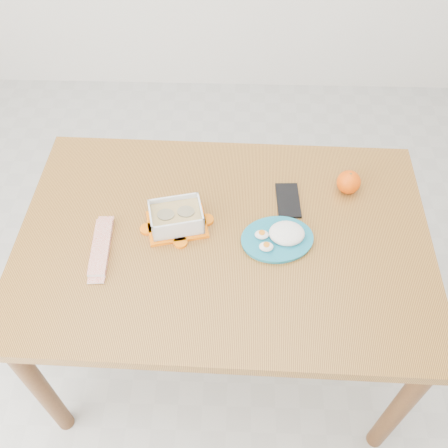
{
  "coord_description": "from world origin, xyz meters",
  "views": [
    {
      "loc": [
        0.2,
        -1.07,
        2.01
      ],
      "look_at": [
        0.18,
        -0.11,
        0.81
      ],
      "focal_mm": 40.0,
      "sensor_mm": 36.0,
      "label": 1
    }
  ],
  "objects_px": {
    "dining_table": "(224,252)",
    "orange_fruit": "(349,182)",
    "smartphone": "(288,200)",
    "rice_plate": "(280,236)",
    "food_container": "(176,218)"
  },
  "relations": [
    {
      "from": "smartphone",
      "to": "rice_plate",
      "type": "bearing_deg",
      "value": -104.06
    },
    {
      "from": "rice_plate",
      "to": "smartphone",
      "type": "relative_size",
      "value": 1.73
    },
    {
      "from": "rice_plate",
      "to": "smartphone",
      "type": "height_order",
      "value": "rice_plate"
    },
    {
      "from": "food_container",
      "to": "smartphone",
      "type": "relative_size",
      "value": 1.41
    },
    {
      "from": "food_container",
      "to": "rice_plate",
      "type": "relative_size",
      "value": 0.81
    },
    {
      "from": "dining_table",
      "to": "orange_fruit",
      "type": "xyz_separation_m",
      "value": [
        0.41,
        0.21,
        0.13
      ]
    },
    {
      "from": "orange_fruit",
      "to": "food_container",
      "type": "bearing_deg",
      "value": -163.03
    },
    {
      "from": "orange_fruit",
      "to": "rice_plate",
      "type": "xyz_separation_m",
      "value": [
        -0.24,
        -0.22,
        -0.02
      ]
    },
    {
      "from": "dining_table",
      "to": "smartphone",
      "type": "distance_m",
      "value": 0.28
    },
    {
      "from": "dining_table",
      "to": "rice_plate",
      "type": "distance_m",
      "value": 0.21
    },
    {
      "from": "rice_plate",
      "to": "food_container",
      "type": "bearing_deg",
      "value": 160.84
    },
    {
      "from": "orange_fruit",
      "to": "smartphone",
      "type": "distance_m",
      "value": 0.21
    },
    {
      "from": "food_container",
      "to": "smartphone",
      "type": "bearing_deg",
      "value": 4.41
    },
    {
      "from": "food_container",
      "to": "rice_plate",
      "type": "bearing_deg",
      "value": -21.79
    },
    {
      "from": "dining_table",
      "to": "smartphone",
      "type": "height_order",
      "value": "smartphone"
    }
  ]
}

